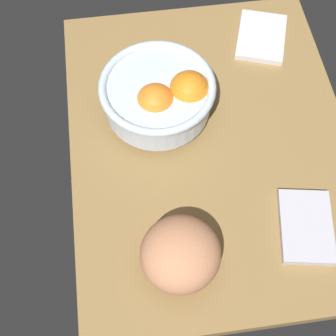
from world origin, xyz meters
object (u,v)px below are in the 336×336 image
at_px(napkin_folded, 306,226).
at_px(napkin_spare, 261,37).
at_px(fruit_bowl, 161,96).
at_px(bread_loaf, 181,254).

height_order(napkin_folded, napkin_spare, napkin_folded).
relative_size(fruit_bowl, napkin_spare, 1.61).
distance_m(napkin_folded, napkin_spare, 0.44).
bearing_deg(napkin_spare, napkin_folded, 176.93).
bearing_deg(napkin_spare, bread_loaf, 152.13).
bearing_deg(fruit_bowl, bread_loaf, 178.38).
relative_size(fruit_bowl, bread_loaf, 1.66).
xyz_separation_m(fruit_bowl, napkin_spare, (0.16, -0.24, -0.05)).
relative_size(bread_loaf, napkin_spare, 0.97).
distance_m(fruit_bowl, napkin_folded, 0.36).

